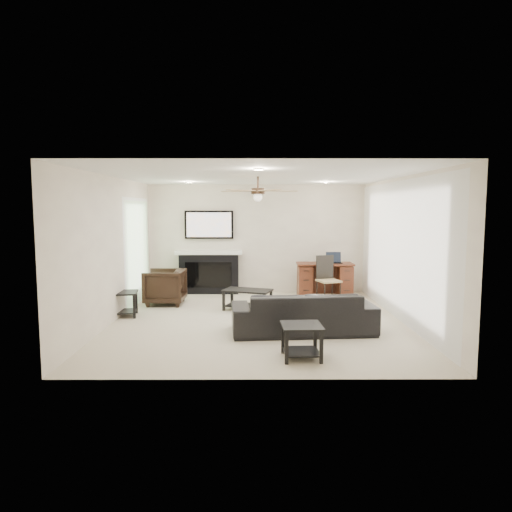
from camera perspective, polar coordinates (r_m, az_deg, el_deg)
The scene contains 10 objects.
room_shell at distance 7.89m, azimuth 1.60°, elevation 4.00°, with size 5.50×5.54×2.52m.
sofa at distance 7.28m, azimuth 5.88°, elevation -7.01°, with size 2.23×0.87×0.65m, color black.
armchair at distance 9.52m, azimuth -11.33°, elevation -3.79°, with size 0.77×0.79×0.72m, color black.
coffee_table at distance 8.83m, azimuth -1.07°, elevation -5.50°, with size 0.90×0.50×0.40m, color black.
end_table_near at distance 6.09m, azimuth 5.70°, elevation -10.59°, with size 0.52×0.52×0.45m, color black.
end_table_left at distance 8.67m, azimuth -16.24°, elevation -5.78°, with size 0.50×0.50×0.45m, color black.
fireplace_unit at distance 10.49m, azimuth -5.92°, elevation 0.47°, with size 1.52×0.34×1.91m, color black.
desk at distance 10.19m, azimuth 8.57°, elevation -2.99°, with size 1.22×0.56×0.76m, color #3F180F.
desk_chair at distance 9.63m, azimuth 9.08°, elevation -2.88°, with size 0.42×0.44×0.97m, color black.
laptop at distance 10.13m, azimuth 9.75°, elevation -0.23°, with size 0.33×0.24×0.23m, color black.
Camera 1 is at (-0.06, -7.81, 1.96)m, focal length 32.00 mm.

